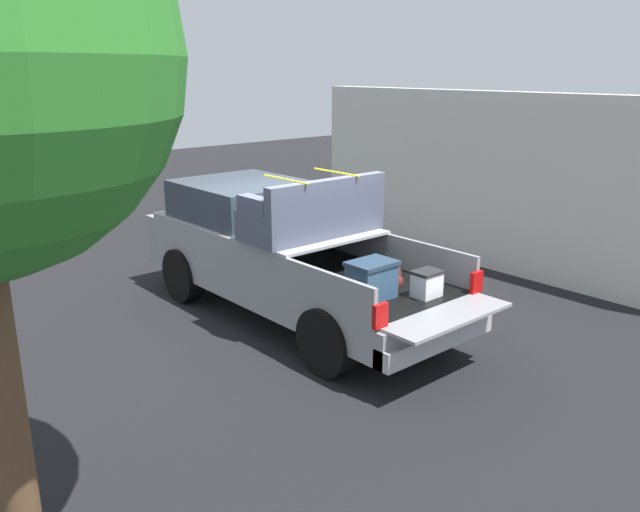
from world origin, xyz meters
The scene contains 4 objects.
ground_plane centered at (0.00, 0.00, 0.00)m, with size 40.00×40.00×0.00m, color black.
pickup_truck centered at (0.38, 0.00, 0.99)m, with size 6.05×2.06×2.23m.
building_facade centered at (-0.26, -4.47, 1.63)m, with size 8.36×0.36×3.25m, color silver.
trash_can centered at (3.35, -3.38, 0.50)m, with size 0.60×0.60×0.98m.
Camera 1 is at (-7.17, 5.72, 3.65)m, focal length 36.16 mm.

